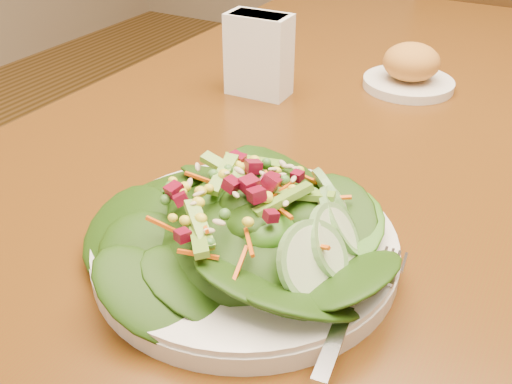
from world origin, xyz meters
TOP-DOWN VIEW (x-y plane):
  - dining_table at (0.00, 0.00)m, footprint 0.90×1.40m
  - chair_far at (0.02, 0.96)m, footprint 0.46×0.47m
  - salad_plate at (-0.01, -0.38)m, footprint 0.29×0.29m
  - bread_plate at (-0.00, 0.11)m, footprint 0.14×0.14m
  - napkin_holder at (-0.20, -0.03)m, footprint 0.10×0.05m

SIDE VIEW (x-z plane):
  - chair_far at x=0.02m, z-range 0.03..1.00m
  - dining_table at x=0.00m, z-range 0.27..1.02m
  - bread_plate at x=0.00m, z-range 0.74..0.81m
  - salad_plate at x=-0.01m, z-range 0.74..0.82m
  - napkin_holder at x=-0.20m, z-range 0.75..0.88m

